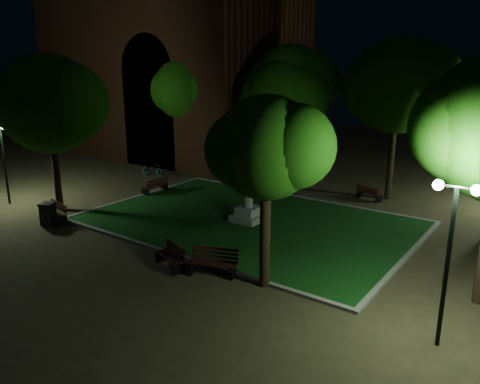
# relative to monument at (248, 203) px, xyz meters

# --- Properties ---
(ground) EXTENTS (80.00, 80.00, 0.00)m
(ground) POSITION_rel_monument_xyz_m (0.00, -2.00, -0.96)
(ground) COLOR #3E3421
(lawn) EXTENTS (15.00, 10.00, 0.08)m
(lawn) POSITION_rel_monument_xyz_m (0.00, 0.00, -0.92)
(lawn) COLOR #103C11
(lawn) RESTS_ON ground
(lawn_kerb) EXTENTS (15.40, 10.40, 0.12)m
(lawn_kerb) POSITION_rel_monument_xyz_m (0.00, 0.00, -0.90)
(lawn_kerb) COLOR slate
(lawn_kerb) RESTS_ON ground
(monument) EXTENTS (1.40, 1.40, 3.20)m
(monument) POSITION_rel_monument_xyz_m (0.00, 0.00, 0.00)
(monument) COLOR gray
(monument) RESTS_ON lawn
(building_main) EXTENTS (20.00, 12.00, 15.00)m
(building_main) POSITION_rel_monument_xyz_m (-15.86, 11.79, 6.42)
(building_main) COLOR #4D2616
(building_main) RESTS_ON ground
(tree_west) EXTENTS (6.12, 4.99, 8.01)m
(tree_west) POSITION_rel_monument_xyz_m (-9.16, -4.11, 4.55)
(tree_west) COLOR black
(tree_west) RESTS_ON ground
(tree_north_wl) EXTENTS (5.58, 4.55, 7.68)m
(tree_north_wl) POSITION_rel_monument_xyz_m (-2.42, 7.19, 4.44)
(tree_north_wl) COLOR black
(tree_north_wl) RESTS_ON ground
(tree_north_er) EXTENTS (6.32, 5.16, 8.90)m
(tree_north_er) POSITION_rel_monument_xyz_m (4.24, 8.03, 5.35)
(tree_north_er) COLOR black
(tree_north_er) RESTS_ON ground
(tree_se) EXTENTS (4.21, 3.44, 6.57)m
(tree_se) POSITION_rel_monument_xyz_m (4.35, -5.19, 3.88)
(tree_se) COLOR black
(tree_se) RESTS_ON ground
(tree_nw) EXTENTS (5.85, 4.78, 8.11)m
(tree_nw) POSITION_rel_monument_xyz_m (-10.18, 7.43, 4.75)
(tree_nw) COLOR black
(tree_nw) RESTS_ON ground
(tree_far_north) EXTENTS (5.96, 4.87, 8.64)m
(tree_far_north) POSITION_rel_monument_xyz_m (-2.66, 8.60, 5.25)
(tree_far_north) COLOR black
(tree_far_north) RESTS_ON ground
(lamppost_sw) EXTENTS (1.18, 0.28, 4.40)m
(lamppost_sw) POSITION_rel_monument_xyz_m (-12.44, -5.11, 2.13)
(lamppost_sw) COLOR black
(lamppost_sw) RESTS_ON ground
(lamppost_se) EXTENTS (1.18, 0.28, 4.62)m
(lamppost_se) POSITION_rel_monument_xyz_m (10.07, -5.40, 2.26)
(lamppost_se) COLOR black
(lamppost_se) RESTS_ON ground
(lamppost_nw) EXTENTS (1.18, 0.28, 4.41)m
(lamppost_nw) POSITION_rel_monument_xyz_m (-10.82, 7.35, 2.13)
(lamppost_nw) COLOR black
(lamppost_nw) RESTS_ON ground
(bench_near_left) EXTENTS (1.67, 1.05, 0.87)m
(bench_near_left) POSITION_rel_monument_xyz_m (0.59, -5.95, -0.55)
(bench_near_left) COLOR black
(bench_near_left) RESTS_ON ground
(bench_near_right) EXTENTS (1.87, 1.23, 0.97)m
(bench_near_right) POSITION_rel_monument_xyz_m (2.28, -5.52, -0.50)
(bench_near_right) COLOR black
(bench_near_right) RESTS_ON ground
(bench_west_near) EXTENTS (1.84, 0.94, 0.96)m
(bench_west_near) POSITION_rel_monument_xyz_m (-7.65, -5.43, -0.50)
(bench_west_near) COLOR black
(bench_west_near) RESTS_ON ground
(bench_left_side) EXTENTS (0.62, 1.73, 0.95)m
(bench_left_side) POSITION_rel_monument_xyz_m (-7.34, 0.99, -0.51)
(bench_left_side) COLOR black
(bench_left_side) RESTS_ON ground
(bench_far_side) EXTENTS (1.56, 0.93, 0.81)m
(bench_far_side) POSITION_rel_monument_xyz_m (3.36, 7.09, -0.58)
(bench_far_side) COLOR black
(bench_far_side) RESTS_ON ground
(trash_bin) EXTENTS (0.84, 0.84, 1.09)m
(trash_bin) POSITION_rel_monument_xyz_m (-7.53, -5.88, -0.41)
(trash_bin) COLOR black
(trash_bin) RESTS_ON ground
(bicycle) EXTENTS (2.00, 0.79, 1.04)m
(bicycle) POSITION_rel_monument_xyz_m (-10.72, 4.06, -0.44)
(bicycle) COLOR black
(bicycle) RESTS_ON ground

